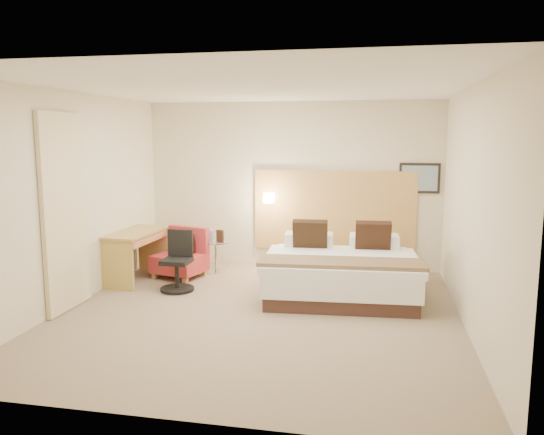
% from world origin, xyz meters
% --- Properties ---
extents(floor, '(4.80, 5.00, 0.02)m').
position_xyz_m(floor, '(0.00, 0.00, -0.01)').
color(floor, '#827058').
rests_on(floor, ground).
extents(ceiling, '(4.80, 5.00, 0.02)m').
position_xyz_m(ceiling, '(0.00, 0.00, 2.71)').
color(ceiling, white).
rests_on(ceiling, floor).
extents(wall_back, '(4.80, 0.02, 2.70)m').
position_xyz_m(wall_back, '(0.00, 2.51, 1.35)').
color(wall_back, beige).
rests_on(wall_back, floor).
extents(wall_front, '(4.80, 0.02, 2.70)m').
position_xyz_m(wall_front, '(0.00, -2.51, 1.35)').
color(wall_front, beige).
rests_on(wall_front, floor).
extents(wall_left, '(0.02, 5.00, 2.70)m').
position_xyz_m(wall_left, '(-2.41, 0.00, 1.35)').
color(wall_left, beige).
rests_on(wall_left, floor).
extents(wall_right, '(0.02, 5.00, 2.70)m').
position_xyz_m(wall_right, '(2.41, 0.00, 1.35)').
color(wall_right, beige).
rests_on(wall_right, floor).
extents(headboard_panel, '(2.60, 0.04, 1.30)m').
position_xyz_m(headboard_panel, '(0.70, 2.47, 0.95)').
color(headboard_panel, tan).
rests_on(headboard_panel, wall_back).
extents(art_frame, '(0.62, 0.03, 0.47)m').
position_xyz_m(art_frame, '(2.02, 2.48, 1.50)').
color(art_frame, black).
rests_on(art_frame, wall_back).
extents(art_canvas, '(0.54, 0.01, 0.39)m').
position_xyz_m(art_canvas, '(2.02, 2.46, 1.50)').
color(art_canvas, '#758CA1').
rests_on(art_canvas, wall_back).
extents(lamp_arm, '(0.02, 0.12, 0.02)m').
position_xyz_m(lamp_arm, '(-0.35, 2.42, 1.15)').
color(lamp_arm, white).
rests_on(lamp_arm, wall_back).
extents(lamp_shade, '(0.15, 0.15, 0.15)m').
position_xyz_m(lamp_shade, '(-0.35, 2.36, 1.15)').
color(lamp_shade, '#FAE9C3').
rests_on(lamp_shade, wall_back).
extents(curtain, '(0.06, 0.90, 2.42)m').
position_xyz_m(curtain, '(-2.36, -0.25, 1.22)').
color(curtain, beige).
rests_on(curtain, wall_left).
extents(bottle_a, '(0.07, 0.07, 0.18)m').
position_xyz_m(bottle_a, '(-1.18, 1.87, 0.59)').
color(bottle_a, '#8DBFDA').
rests_on(bottle_a, side_table).
extents(bottle_b, '(0.07, 0.07, 0.18)m').
position_xyz_m(bottle_b, '(-1.08, 1.90, 0.59)').
color(bottle_b, '#798BBC').
rests_on(bottle_b, side_table).
extents(menu_folder, '(0.12, 0.07, 0.20)m').
position_xyz_m(menu_folder, '(-1.01, 1.80, 0.60)').
color(menu_folder, '#362316').
rests_on(menu_folder, side_table).
extents(bed, '(2.13, 2.08, 0.98)m').
position_xyz_m(bed, '(0.92, 1.09, 0.32)').
color(bed, '#3A221D').
rests_on(bed, floor).
extents(lounge_chair, '(0.85, 0.78, 0.75)m').
position_xyz_m(lounge_chair, '(-1.55, 1.51, 0.30)').
color(lounge_chair, '#A27D4C').
rests_on(lounge_chair, floor).
extents(side_table, '(0.54, 0.54, 0.50)m').
position_xyz_m(side_table, '(-1.10, 1.84, 0.28)').
color(side_table, silver).
rests_on(side_table, floor).
extents(desk, '(0.60, 1.22, 0.75)m').
position_xyz_m(desk, '(-2.11, 1.17, 0.59)').
color(desk, '#A68641').
rests_on(desk, floor).
extents(desk_chair, '(0.48, 0.48, 0.83)m').
position_xyz_m(desk_chair, '(-1.33, 0.79, 0.34)').
color(desk_chair, black).
rests_on(desk_chair, floor).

